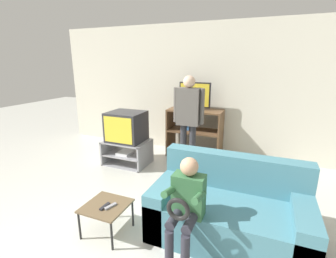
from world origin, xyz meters
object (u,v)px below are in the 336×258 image
Objects in this scene: tv_stand at (127,152)px; remote_control_white at (111,206)px; couch at (229,211)px; remote_control_black at (105,206)px; television_flat at (195,97)px; snack_table at (106,208)px; television_main at (126,126)px; person_seated_child at (186,203)px; person_standing_adult at (188,115)px; media_shelf at (195,132)px.

tv_stand reaches higher than remote_control_white.
remote_control_black is at bearing -157.27° from couch.
remote_control_white is (-0.13, -2.66, -0.85)m from television_flat.
remote_control_black is at bearing -71.38° from snack_table.
couch is (2.08, -1.29, -0.43)m from television_main.
tv_stand is at bearing 117.46° from remote_control_black.
tv_stand reaches higher than snack_table.
person_seated_child is at bearing -45.51° from tv_stand.
tv_stand is 5.57× the size of remote_control_black.
person_standing_adult is 2.07m from person_seated_child.
tv_stand is 0.50× the size of couch.
couch reaches higher than remote_control_black.
television_flat is at bearing 98.85° from person_standing_adult.
remote_control_black is 0.09× the size of person_standing_adult.
media_shelf is 0.72m from television_flat.
media_shelf is 1.04× the size of person_seated_child.
person_standing_adult is (1.13, 0.15, 0.28)m from television_main.
tv_stand is 1.94m from snack_table.
couch is 0.67m from person_seated_child.
media_shelf is 2.68m from remote_control_black.
remote_control_black is 2.08m from person_standing_adult.
television_flat is 2.80m from remote_control_white.
person_seated_child is at bearing -45.72° from television_main.
television_main is at bearing -139.30° from television_flat.
person_standing_adult is (-0.94, 1.44, 0.71)m from couch.
couch is (2.07, -1.28, 0.07)m from tv_stand.
couch is (1.25, 0.48, -0.02)m from snack_table.
person_standing_adult is at bearing 107.46° from person_seated_child.
remote_control_white is at bearing -92.71° from television_flat.
remote_control_black is at bearing -178.69° from person_seated_child.
remote_control_black is at bearing -94.51° from media_shelf.
media_shelf is (1.05, 0.87, 0.27)m from tv_stand.
television_main reaches higher than tv_stand.
couch is at bearing -64.09° from television_flat.
snack_table is at bearing -65.01° from television_main.
remote_control_black is 0.14× the size of person_seated_child.
media_shelf is 2.74m from person_seated_child.
media_shelf reaches higher than remote_control_white.
snack_table is 0.97m from person_seated_child.
person_standing_adult is (0.09, -0.70, 0.51)m from media_shelf.
snack_table is at bearing -171.71° from remote_control_white.
tv_stand is 1.30× the size of television_flat.
remote_control_white is (0.89, -1.77, 0.13)m from tv_stand.
television_main is at bearing 117.33° from remote_control_black.
person_standing_adult reaches higher than remote_control_white.
person_standing_adult is at bearing 8.32° from tv_stand.
person_standing_adult is at bearing 123.12° from couch.
media_shelf is at bearing 96.95° from person_standing_adult.
television_main reaches higher than remote_control_white.
remote_control_black is (0.01, -0.04, 0.05)m from snack_table.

